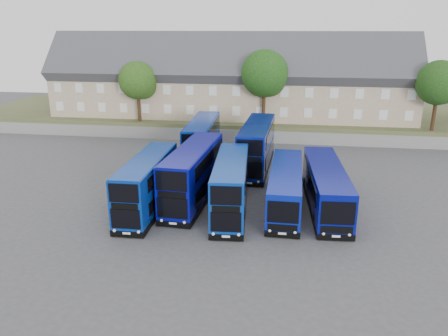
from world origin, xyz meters
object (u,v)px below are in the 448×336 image
coach_east_a (285,188)px  tree_mid (266,75)px  dd_front_left (148,185)px  tree_east (440,84)px  tree_west (139,82)px  dd_front_mid (193,175)px

coach_east_a → tree_mid: (-3.01, 21.57, 6.52)m
dd_front_left → coach_east_a: 10.84m
tree_mid → dd_front_left: bearing=-107.8°
coach_east_a → tree_east: size_ratio=1.42×
dd_front_left → tree_mid: bearing=71.1°
tree_west → tree_east: bearing=0.0°
dd_front_left → coach_east_a: dd_front_left is taller
dd_front_mid → tree_west: (-11.50, 20.80, 4.87)m
dd_front_mid → tree_mid: tree_mid is taller
dd_front_left → tree_mid: size_ratio=1.13×
tree_west → tree_mid: size_ratio=0.83×
dd_front_left → tree_west: 25.19m
tree_west → dd_front_left: bearing=-70.1°
coach_east_a → tree_west: bearing=132.9°
tree_mid → coach_east_a: bearing=-82.1°
coach_east_a → tree_west: 28.91m
dd_front_left → dd_front_mid: (3.11, 2.41, 0.17)m
tree_mid → tree_east: (20.00, -0.50, -0.68)m
dd_front_mid → tree_west: bearing=122.1°
tree_east → tree_west: bearing=-180.0°
tree_mid → tree_east: size_ratio=1.12×
dd_front_left → tree_east: size_ratio=1.27×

